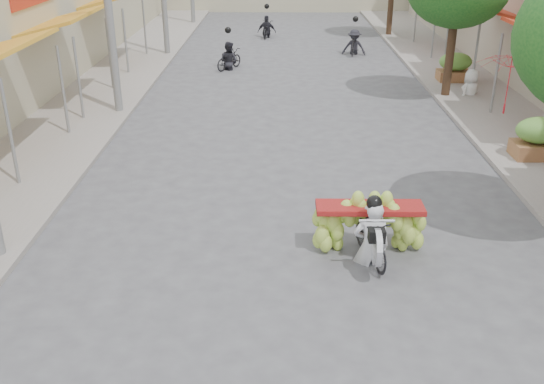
% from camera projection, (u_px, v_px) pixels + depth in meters
% --- Properties ---
extents(ground, '(120.00, 120.00, 0.00)m').
position_uv_depth(ground, '(302.00, 374.00, 8.23)').
color(ground, '#555459').
rests_on(ground, ground).
extents(sidewalk_left, '(4.00, 60.00, 0.12)m').
position_uv_depth(sidewalk_left, '(96.00, 88.00, 21.96)').
color(sidewalk_left, gray).
rests_on(sidewalk_left, ground).
extents(sidewalk_right, '(4.00, 60.00, 0.12)m').
position_uv_depth(sidewalk_right, '(483.00, 89.00, 21.80)').
color(sidewalk_right, gray).
rests_on(sidewalk_right, ground).
extents(produce_crate_mid, '(1.20, 0.88, 1.16)m').
position_uv_depth(produce_crate_mid, '(539.00, 135.00, 15.16)').
color(produce_crate_mid, brown).
rests_on(produce_crate_mid, ground).
extents(produce_crate_far, '(1.20, 0.88, 1.16)m').
position_uv_depth(produce_crate_far, '(455.00, 65.00, 22.45)').
color(produce_crate_far, brown).
rests_on(produce_crate_far, ground).
extents(banana_motorbike, '(2.20, 1.79, 2.22)m').
position_uv_depth(banana_motorbike, '(371.00, 220.00, 10.80)').
color(banana_motorbike, black).
rests_on(banana_motorbike, ground).
extents(market_umbrella, '(1.85, 1.85, 1.66)m').
position_uv_depth(market_umbrella, '(514.00, 53.00, 15.87)').
color(market_umbrella, red).
rests_on(market_umbrella, ground).
extents(pedestrian, '(0.99, 0.92, 1.73)m').
position_uv_depth(pedestrian, '(473.00, 69.00, 20.59)').
color(pedestrian, white).
rests_on(pedestrian, ground).
extents(bg_motorbike_a, '(1.23, 1.53, 1.95)m').
position_uv_depth(bg_motorbike_a, '(229.00, 50.00, 24.61)').
color(bg_motorbike_a, black).
rests_on(bg_motorbike_a, ground).
extents(bg_motorbike_b, '(1.15, 1.76, 1.95)m').
position_uv_depth(bg_motorbike_b, '(355.00, 36.00, 27.28)').
color(bg_motorbike_b, black).
rests_on(bg_motorbike_b, ground).
extents(bg_motorbike_c, '(1.05, 1.52, 1.95)m').
position_uv_depth(bg_motorbike_c, '(267.00, 21.00, 31.22)').
color(bg_motorbike_c, black).
rests_on(bg_motorbike_c, ground).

